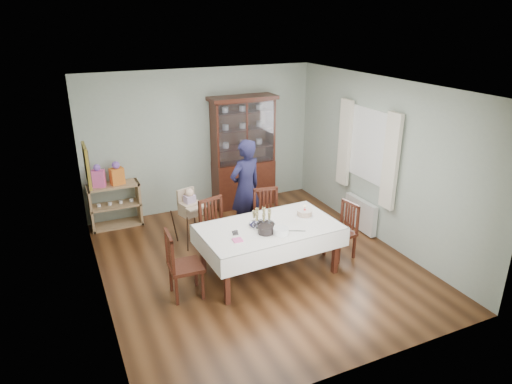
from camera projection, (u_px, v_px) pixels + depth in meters
floor at (257, 263)px, 7.08m from camera, size 5.00×5.00×0.00m
room_shell at (242, 148)px, 6.91m from camera, size 5.00×5.00×5.00m
dining_table at (269, 249)px, 6.68m from camera, size 2.05×1.23×0.76m
china_cabinet at (243, 151)px, 8.87m from camera, size 1.30×0.48×2.18m
sideboard at (115, 205)px, 8.18m from camera, size 0.90×0.38×0.80m
picture_frame at (87, 166)px, 6.29m from camera, size 0.04×0.48×0.58m
window at (370, 145)px, 7.63m from camera, size 0.04×1.02×1.22m
curtain_left at (391, 162)px, 7.12m from camera, size 0.07×0.30×1.55m
curtain_right at (345, 143)px, 8.16m from camera, size 0.07×0.30×1.55m
radiator at (360, 214)px, 8.06m from camera, size 0.10×0.80×0.55m
chair_far_left at (218, 243)px, 7.06m from camera, size 0.54×0.54×0.99m
chair_far_right at (268, 230)px, 7.49m from camera, size 0.49×0.49×0.97m
chair_end_left at (185, 277)px, 6.16m from camera, size 0.45×0.45×0.97m
chair_end_right at (340, 241)px, 7.18m from camera, size 0.45×0.45×0.89m
woman at (245, 188)px, 7.70m from camera, size 0.71×0.56×1.71m
high_chair at (191, 221)px, 7.60m from camera, size 0.53×0.53×0.96m
champagne_tray at (262, 221)px, 6.54m from camera, size 0.38×0.38×0.23m
birthday_cake at (305, 213)px, 6.85m from camera, size 0.26×0.26×0.18m
plate_stack_dark at (266, 230)px, 6.32m from camera, size 0.25×0.25×0.11m
plate_stack_white at (281, 231)px, 6.29m from camera, size 0.25×0.25×0.09m
napkin_stack at (238, 240)px, 6.12m from camera, size 0.13×0.13×0.02m
cutlery at (233, 233)px, 6.32m from camera, size 0.14×0.17×0.01m
cake_knife at (296, 231)px, 6.39m from camera, size 0.25×0.14×0.01m
gift_bag_pink at (98, 177)px, 7.87m from camera, size 0.25×0.21×0.41m
gift_bag_orange at (117, 174)px, 7.99m from camera, size 0.25×0.20×0.42m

